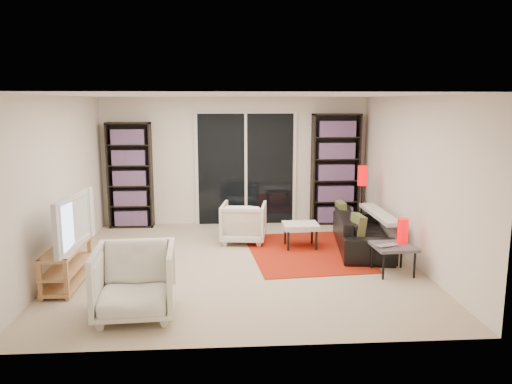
# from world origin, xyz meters

# --- Properties ---
(floor) EXTENTS (5.00, 5.00, 0.00)m
(floor) POSITION_xyz_m (0.00, 0.00, 0.00)
(floor) COLOR beige
(floor) RESTS_ON ground
(wall_back) EXTENTS (5.00, 0.02, 2.40)m
(wall_back) POSITION_xyz_m (0.00, 2.50, 1.20)
(wall_back) COLOR white
(wall_back) RESTS_ON ground
(wall_front) EXTENTS (5.00, 0.02, 2.40)m
(wall_front) POSITION_xyz_m (0.00, -2.50, 1.20)
(wall_front) COLOR white
(wall_front) RESTS_ON ground
(wall_left) EXTENTS (0.02, 5.00, 2.40)m
(wall_left) POSITION_xyz_m (-2.50, 0.00, 1.20)
(wall_left) COLOR white
(wall_left) RESTS_ON ground
(wall_right) EXTENTS (0.02, 5.00, 2.40)m
(wall_right) POSITION_xyz_m (2.50, 0.00, 1.20)
(wall_right) COLOR white
(wall_right) RESTS_ON ground
(ceiling) EXTENTS (5.00, 5.00, 0.02)m
(ceiling) POSITION_xyz_m (0.00, 0.00, 2.40)
(ceiling) COLOR white
(ceiling) RESTS_ON wall_back
(sliding_door) EXTENTS (1.92, 0.08, 2.16)m
(sliding_door) POSITION_xyz_m (0.20, 2.46, 1.05)
(sliding_door) COLOR white
(sliding_door) RESTS_ON ground
(bookshelf_left) EXTENTS (0.80, 0.30, 1.95)m
(bookshelf_left) POSITION_xyz_m (-1.95, 2.33, 0.98)
(bookshelf_left) COLOR black
(bookshelf_left) RESTS_ON ground
(bookshelf_right) EXTENTS (0.90, 0.30, 2.10)m
(bookshelf_right) POSITION_xyz_m (1.90, 2.33, 1.05)
(bookshelf_right) COLOR black
(bookshelf_right) RESTS_ON ground
(tv_stand) EXTENTS (0.36, 1.14, 0.50)m
(tv_stand) POSITION_xyz_m (-2.24, -0.70, 0.26)
(tv_stand) COLOR tan
(tv_stand) RESTS_ON floor
(tv) EXTENTS (0.27, 1.18, 0.67)m
(tv) POSITION_xyz_m (-2.22, -0.70, 0.84)
(tv) COLOR black
(tv) RESTS_ON tv_stand
(rug) EXTENTS (1.85, 2.38, 0.01)m
(rug) POSITION_xyz_m (1.03, 0.49, 0.01)
(rug) COLOR #A71F0C
(rug) RESTS_ON floor
(sofa) EXTENTS (1.02, 2.03, 0.57)m
(sofa) POSITION_xyz_m (1.97, 0.64, 0.28)
(sofa) COLOR black
(sofa) RESTS_ON floor
(armchair_back) EXTENTS (0.82, 0.84, 0.67)m
(armchair_back) POSITION_xyz_m (0.10, 1.15, 0.33)
(armchair_back) COLOR silver
(armchair_back) RESTS_ON floor
(armchair_front) EXTENTS (0.89, 0.92, 0.79)m
(armchair_front) POSITION_xyz_m (-1.20, -1.72, 0.39)
(armchair_front) COLOR silver
(armchair_front) RESTS_ON floor
(ottoman) EXTENTS (0.56, 0.46, 0.40)m
(ottoman) POSITION_xyz_m (0.99, 0.74, 0.34)
(ottoman) COLOR silver
(ottoman) RESTS_ON floor
(side_table) EXTENTS (0.57, 0.57, 0.40)m
(side_table) POSITION_xyz_m (2.06, -0.56, 0.36)
(side_table) COLOR #4A4A4F
(side_table) RESTS_ON floor
(laptop) EXTENTS (0.35, 0.29, 0.02)m
(laptop) POSITION_xyz_m (1.97, -0.65, 0.41)
(laptop) COLOR silver
(laptop) RESTS_ON side_table
(table_lamp) EXTENTS (0.15, 0.15, 0.34)m
(table_lamp) POSITION_xyz_m (2.22, -0.45, 0.57)
(table_lamp) COLOR #CF0105
(table_lamp) RESTS_ON side_table
(floor_lamp) EXTENTS (0.19, 0.19, 1.24)m
(floor_lamp) POSITION_xyz_m (2.14, 1.34, 0.93)
(floor_lamp) COLOR black
(floor_lamp) RESTS_ON floor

